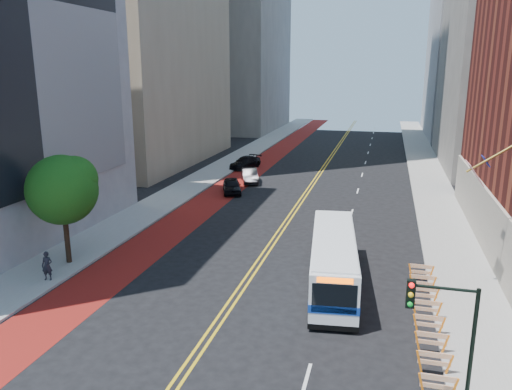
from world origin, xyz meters
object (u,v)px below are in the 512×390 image
object	(u,v)px
traffic_signal	(444,327)
car_a	(232,186)
transit_bus	(333,259)
street_tree	(63,187)
car_c	(245,163)
car_b	(250,176)
pedestrian	(47,266)

from	to	relation	value
traffic_signal	car_a	xyz separation A→B (m)	(-16.44, 29.54, -3.00)
traffic_signal	transit_bus	bearing A→B (deg)	113.55
street_tree	transit_bus	size ratio (longest dim) A/B	0.62
transit_bus	car_c	size ratio (longest dim) A/B	2.20
car_a	car_b	world-z (taller)	car_b
car_a	car_c	world-z (taller)	car_a
traffic_signal	car_b	bearing A→B (deg)	114.90
transit_bus	car_b	bearing A→B (deg)	108.93
car_a	car_c	distance (m)	12.48
street_tree	car_c	size ratio (longest dim) A/B	1.36
traffic_signal	street_tree	bearing A→B (deg)	155.18
car_b	car_c	bearing A→B (deg)	88.79
street_tree	car_b	bearing A→B (deg)	79.49
car_b	pedestrian	size ratio (longest dim) A/B	2.68
traffic_signal	car_c	world-z (taller)	traffic_signal
traffic_signal	car_a	size ratio (longest dim) A/B	1.21
street_tree	car_a	size ratio (longest dim) A/B	1.59
car_b	traffic_signal	bearing A→B (deg)	-85.69
car_a	pedestrian	distance (m)	22.98
transit_bus	car_b	size ratio (longest dim) A/B	2.42
pedestrian	car_a	bearing A→B (deg)	69.32
car_a	car_b	distance (m)	5.01
traffic_signal	car_b	world-z (taller)	traffic_signal
traffic_signal	car_c	size ratio (longest dim) A/B	1.03
car_a	car_b	xyz separation A→B (m)	(0.42, 4.99, 0.02)
street_tree	pedestrian	distance (m)	4.77
car_b	car_c	world-z (taller)	car_b
traffic_signal	car_a	world-z (taller)	traffic_signal
traffic_signal	car_c	xyz separation A→B (m)	(-18.59, 41.83, -3.01)
car_a	traffic_signal	bearing A→B (deg)	-80.87
car_a	transit_bus	bearing A→B (deg)	-78.00
car_c	pedestrian	world-z (taller)	pedestrian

